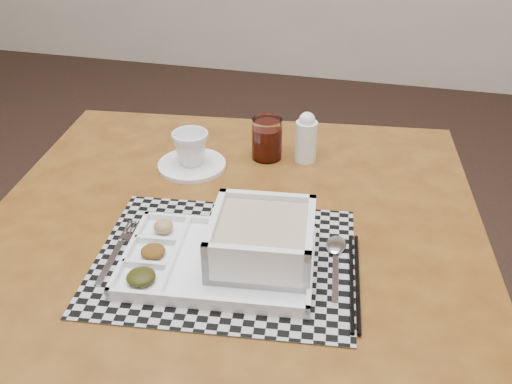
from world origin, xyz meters
TOP-DOWN VIEW (x-y plane):
  - floor at (0.00, 0.00)m, footprint 5.00×5.00m
  - dining_table at (0.63, -0.18)m, footprint 1.05×1.05m
  - placemat at (0.65, -0.28)m, footprint 0.48×0.40m
  - serving_tray at (0.69, -0.28)m, footprint 0.34×0.26m
  - fork at (0.46, -0.31)m, footprint 0.04×0.19m
  - spoon at (0.83, -0.22)m, footprint 0.04×0.18m
  - chopsticks at (0.87, -0.29)m, footprint 0.04×0.24m
  - saucer at (0.49, 0.01)m, footprint 0.15×0.15m
  - cup at (0.49, 0.01)m, footprint 0.10×0.10m
  - juice_glass at (0.64, 0.10)m, footprint 0.07×0.07m
  - creamer_bottle at (0.72, 0.11)m, footprint 0.05×0.05m

SIDE VIEW (x-z plane):
  - floor at x=0.00m, z-range 0.00..0.00m
  - dining_table at x=0.63m, z-range 0.28..0.99m
  - placemat at x=0.65m, z-range 0.71..0.71m
  - fork at x=0.46m, z-range 0.71..0.71m
  - saucer at x=0.49m, z-range 0.71..0.72m
  - spoon at x=0.83m, z-range 0.71..0.72m
  - chopsticks at x=0.87m, z-range 0.71..0.72m
  - serving_tray at x=0.69m, z-range 0.70..0.79m
  - juice_glass at x=0.64m, z-range 0.70..0.80m
  - cup at x=0.49m, z-range 0.72..0.79m
  - creamer_bottle at x=0.72m, z-range 0.71..0.82m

